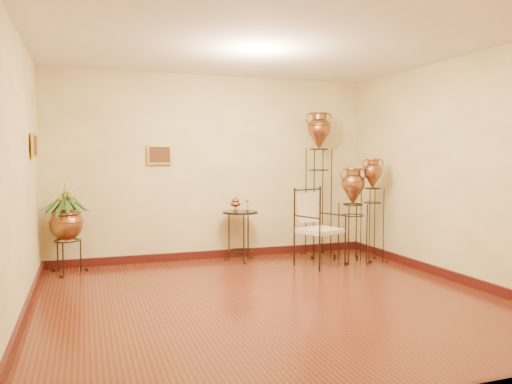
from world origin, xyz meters
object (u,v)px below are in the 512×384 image
object	(u,v)px
amphora_mid	(372,209)
side_table	(240,235)
amphora_tall	(319,182)
armchair	(320,227)
planter_urn	(66,220)

from	to	relation	value
amphora_mid	side_table	size ratio (longest dim) A/B	1.64
amphora_mid	side_table	world-z (taller)	amphora_mid
amphora_tall	armchair	distance (m)	0.96
planter_urn	side_table	xyz separation A→B (m)	(2.44, 0.00, -0.32)
side_table	amphora_tall	bearing A→B (deg)	-0.04
amphora_tall	amphora_mid	xyz separation A→B (m)	(0.56, -0.67, -0.38)
amphora_tall	amphora_mid	distance (m)	0.95
planter_urn	side_table	bearing A→B (deg)	0.02
amphora_tall	armchair	bearing A→B (deg)	-114.35
amphora_mid	armchair	distance (m)	0.90
side_table	planter_urn	bearing A→B (deg)	-179.98
amphora_mid	planter_urn	size ratio (longest dim) A/B	1.21
planter_urn	armchair	world-z (taller)	planter_urn
amphora_tall	amphora_mid	world-z (taller)	amphora_tall
planter_urn	armchair	size ratio (longest dim) A/B	1.16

